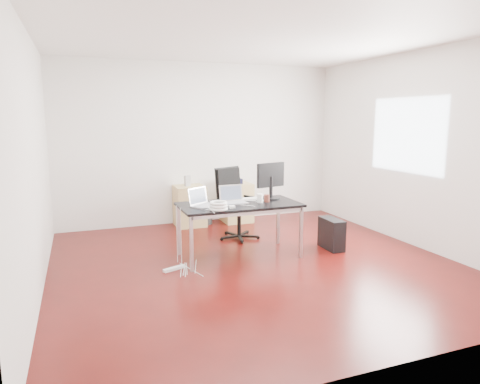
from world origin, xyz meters
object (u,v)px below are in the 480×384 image
object	(u,v)px
desk	(239,207)
pc_tower	(332,234)
filing_cabinet_left	(190,206)
office_chair	(235,200)
filing_cabinet_right	(236,202)

from	to	relation	value
desk	pc_tower	bearing A→B (deg)	-6.51
desk	filing_cabinet_left	size ratio (longest dim) A/B	2.29
pc_tower	filing_cabinet_left	bearing A→B (deg)	129.80
office_chair	filing_cabinet_right	xyz separation A→B (m)	(0.38, 0.98, -0.26)
filing_cabinet_right	pc_tower	bearing A→B (deg)	-70.82
pc_tower	desk	bearing A→B (deg)	175.49
filing_cabinet_left	office_chair	bearing A→B (deg)	-63.79
filing_cabinet_left	pc_tower	bearing A→B (deg)	-52.20
filing_cabinet_right	pc_tower	world-z (taller)	filing_cabinet_right
office_chair	filing_cabinet_right	size ratio (longest dim) A/B	1.54
desk	filing_cabinet_right	xyz separation A→B (m)	(0.65, 1.87, -0.33)
office_chair	filing_cabinet_left	bearing A→B (deg)	92.01
desk	filing_cabinet_right	distance (m)	2.01
filing_cabinet_left	filing_cabinet_right	distance (m)	0.87
filing_cabinet_right	office_chair	bearing A→B (deg)	-111.37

